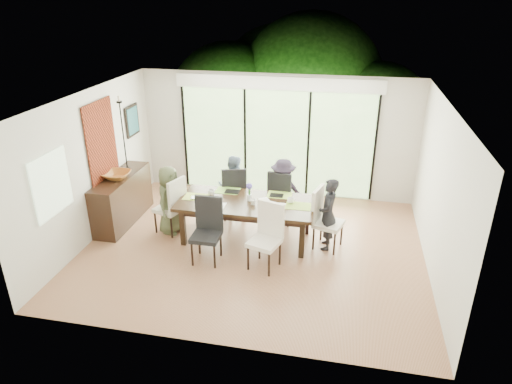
% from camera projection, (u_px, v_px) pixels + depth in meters
% --- Properties ---
extents(floor, '(6.00, 5.00, 0.01)m').
position_uv_depth(floor, '(253.00, 248.00, 8.27)').
color(floor, brown).
rests_on(floor, ground).
extents(ceiling, '(6.00, 5.00, 0.01)m').
position_uv_depth(ceiling, '(253.00, 99.00, 7.16)').
color(ceiling, white).
rests_on(ceiling, wall_back).
extents(wall_back, '(6.00, 0.02, 2.70)m').
position_uv_depth(wall_back, '(277.00, 136.00, 9.96)').
color(wall_back, beige).
rests_on(wall_back, floor).
extents(wall_front, '(6.00, 0.02, 2.70)m').
position_uv_depth(wall_front, '(210.00, 258.00, 5.47)').
color(wall_front, silver).
rests_on(wall_front, floor).
extents(wall_left, '(0.02, 5.00, 2.70)m').
position_uv_depth(wall_left, '(91.00, 166.00, 8.27)').
color(wall_left, white).
rests_on(wall_left, floor).
extents(wall_right, '(0.02, 5.00, 2.70)m').
position_uv_depth(wall_right, '(440.00, 194.00, 7.16)').
color(wall_right, beige).
rests_on(wall_right, floor).
extents(glass_doors, '(4.20, 0.02, 2.30)m').
position_uv_depth(glass_doors, '(276.00, 143.00, 9.98)').
color(glass_doors, '#598C3F').
rests_on(glass_doors, wall_back).
extents(blinds_header, '(4.40, 0.06, 0.28)m').
position_uv_depth(blinds_header, '(277.00, 83.00, 9.44)').
color(blinds_header, white).
rests_on(blinds_header, wall_back).
extents(mullion_a, '(0.05, 0.04, 2.30)m').
position_uv_depth(mullion_a, '(185.00, 137.00, 10.36)').
color(mullion_a, black).
rests_on(mullion_a, wall_back).
extents(mullion_b, '(0.05, 0.04, 2.30)m').
position_uv_depth(mullion_b, '(245.00, 141.00, 10.10)').
color(mullion_b, black).
rests_on(mullion_b, wall_back).
extents(mullion_c, '(0.05, 0.04, 2.30)m').
position_uv_depth(mullion_c, '(308.00, 145.00, 9.85)').
color(mullion_c, black).
rests_on(mullion_c, wall_back).
extents(mullion_d, '(0.05, 0.04, 2.30)m').
position_uv_depth(mullion_d, '(375.00, 149.00, 9.59)').
color(mullion_d, black).
rests_on(mullion_d, wall_back).
extents(side_window, '(0.02, 0.90, 1.00)m').
position_uv_depth(side_window, '(52.00, 184.00, 7.13)').
color(side_window, '#8CAD7F').
rests_on(side_window, wall_left).
extents(deck, '(6.00, 1.80, 0.10)m').
position_uv_depth(deck, '(281.00, 180.00, 11.33)').
color(deck, brown).
rests_on(deck, ground).
extents(rail_top, '(6.00, 0.08, 0.06)m').
position_uv_depth(rail_top, '(287.00, 147.00, 11.79)').
color(rail_top, brown).
rests_on(rail_top, deck).
extents(foliage_left, '(3.20, 3.20, 3.20)m').
position_uv_depth(foliage_left, '(228.00, 101.00, 12.65)').
color(foliage_left, '#14380F').
rests_on(foliage_left, ground).
extents(foliage_mid, '(4.00, 4.00, 4.00)m').
position_uv_depth(foliage_mid, '(310.00, 87.00, 12.64)').
color(foliage_mid, '#14380F').
rests_on(foliage_mid, ground).
extents(foliage_right, '(2.80, 2.80, 2.80)m').
position_uv_depth(foliage_right, '(376.00, 116.00, 11.82)').
color(foliage_right, '#14380F').
rests_on(foliage_right, ground).
extents(foliage_far, '(3.60, 3.60, 3.60)m').
position_uv_depth(foliage_far, '(279.00, 87.00, 13.52)').
color(foliage_far, '#14380F').
rests_on(foliage_far, ground).
extents(table_top, '(2.47, 1.13, 0.06)m').
position_uv_depth(table_top, '(246.00, 203.00, 8.27)').
color(table_top, black).
rests_on(table_top, floor).
extents(table_apron, '(2.27, 0.93, 0.10)m').
position_uv_depth(table_apron, '(246.00, 208.00, 8.30)').
color(table_apron, black).
rests_on(table_apron, floor).
extents(table_leg_fl, '(0.09, 0.09, 0.71)m').
position_uv_depth(table_leg_fl, '(183.00, 227.00, 8.24)').
color(table_leg_fl, black).
rests_on(table_leg_fl, floor).
extents(table_leg_fr, '(0.09, 0.09, 0.71)m').
position_uv_depth(table_leg_fr, '(302.00, 239.00, 7.84)').
color(table_leg_fr, black).
rests_on(table_leg_fr, floor).
extents(table_leg_bl, '(0.09, 0.09, 0.71)m').
position_uv_depth(table_leg_bl, '(198.00, 207.00, 9.01)').
color(table_leg_bl, black).
rests_on(table_leg_bl, floor).
extents(table_leg_br, '(0.09, 0.09, 0.71)m').
position_uv_depth(table_leg_br, '(307.00, 217.00, 8.61)').
color(table_leg_br, black).
rests_on(table_leg_br, floor).
extents(chair_left_end, '(0.60, 0.60, 1.13)m').
position_uv_depth(chair_left_end, '(169.00, 204.00, 8.61)').
color(chair_left_end, beige).
rests_on(chair_left_end, floor).
extents(chair_right_end, '(0.59, 0.59, 1.13)m').
position_uv_depth(chair_right_end, '(329.00, 219.00, 8.06)').
color(chair_right_end, white).
rests_on(chair_right_end, floor).
extents(chair_far_left, '(0.59, 0.59, 1.13)m').
position_uv_depth(chair_far_left, '(234.00, 191.00, 9.18)').
color(chair_far_left, black).
rests_on(chair_far_left, floor).
extents(chair_far_right, '(0.56, 0.56, 1.13)m').
position_uv_depth(chair_far_right, '(283.00, 195.00, 9.00)').
color(chair_far_right, black).
rests_on(chair_far_right, floor).
extents(chair_near_left, '(0.48, 0.48, 1.13)m').
position_uv_depth(chair_near_left, '(206.00, 232.00, 7.65)').
color(chair_near_left, black).
rests_on(chair_near_left, floor).
extents(chair_near_right, '(0.60, 0.60, 1.13)m').
position_uv_depth(chair_near_right, '(264.00, 238.00, 7.47)').
color(chair_near_right, white).
rests_on(chair_near_right, floor).
extents(person_left_end, '(0.51, 0.69, 1.33)m').
position_uv_depth(person_left_end, '(169.00, 200.00, 8.57)').
color(person_left_end, '#495236').
rests_on(person_left_end, floor).
extents(person_right_end, '(0.42, 0.64, 1.33)m').
position_uv_depth(person_right_end, '(328.00, 214.00, 8.03)').
color(person_right_end, black).
rests_on(person_right_end, floor).
extents(person_far_left, '(0.62, 0.39, 1.33)m').
position_uv_depth(person_far_left, '(233.00, 187.00, 9.12)').
color(person_far_left, slate).
rests_on(person_far_left, floor).
extents(person_far_right, '(0.67, 0.48, 1.33)m').
position_uv_depth(person_far_right, '(283.00, 191.00, 8.94)').
color(person_far_right, '#251E2D').
rests_on(person_far_right, floor).
extents(placemat_left, '(0.45, 0.33, 0.01)m').
position_uv_depth(placemat_left, '(196.00, 197.00, 8.43)').
color(placemat_left, '#9CB03E').
rests_on(placemat_left, table_top).
extents(placemat_right, '(0.45, 0.33, 0.01)m').
position_uv_depth(placemat_right, '(298.00, 206.00, 8.08)').
color(placemat_right, olive).
rests_on(placemat_right, table_top).
extents(placemat_far_l, '(0.45, 0.33, 0.01)m').
position_uv_depth(placemat_far_l, '(228.00, 191.00, 8.69)').
color(placemat_far_l, '#82BC43').
rests_on(placemat_far_l, table_top).
extents(placemat_far_r, '(0.45, 0.33, 0.01)m').
position_uv_depth(placemat_far_r, '(280.00, 195.00, 8.51)').
color(placemat_far_r, '#98C044').
rests_on(placemat_far_r, table_top).
extents(placemat_paper, '(0.45, 0.33, 0.01)m').
position_uv_depth(placemat_paper, '(212.00, 206.00, 8.08)').
color(placemat_paper, white).
rests_on(placemat_paper, table_top).
extents(tablet_far_l, '(0.27, 0.19, 0.01)m').
position_uv_depth(tablet_far_l, '(232.00, 192.00, 8.63)').
color(tablet_far_l, black).
rests_on(tablet_far_l, table_top).
extents(tablet_far_r, '(0.25, 0.18, 0.01)m').
position_uv_depth(tablet_far_r, '(276.00, 195.00, 8.47)').
color(tablet_far_r, black).
rests_on(tablet_far_r, table_top).
extents(papers, '(0.31, 0.23, 0.00)m').
position_uv_depth(papers, '(284.00, 206.00, 8.08)').
color(papers, white).
rests_on(papers, table_top).
extents(platter_base, '(0.27, 0.27, 0.02)m').
position_uv_depth(platter_base, '(212.00, 205.00, 8.08)').
color(platter_base, white).
rests_on(platter_base, table_top).
extents(platter_snacks, '(0.21, 0.21, 0.01)m').
position_uv_depth(platter_snacks, '(212.00, 204.00, 8.07)').
color(platter_snacks, orange).
rests_on(platter_snacks, table_top).
extents(vase, '(0.08, 0.08, 0.12)m').
position_uv_depth(vase, '(249.00, 197.00, 8.26)').
color(vase, silver).
rests_on(vase, table_top).
extents(hyacinth_stems, '(0.04, 0.04, 0.16)m').
position_uv_depth(hyacinth_stems, '(249.00, 191.00, 8.21)').
color(hyacinth_stems, '#337226').
rests_on(hyacinth_stems, table_top).
extents(hyacinth_blooms, '(0.11, 0.11, 0.11)m').
position_uv_depth(hyacinth_blooms, '(249.00, 186.00, 8.17)').
color(hyacinth_blooms, '#5F50C8').
rests_on(hyacinth_blooms, table_top).
extents(laptop, '(0.37, 0.26, 0.03)m').
position_uv_depth(laptop, '(200.00, 199.00, 8.31)').
color(laptop, silver).
rests_on(laptop, table_top).
extents(cup_a, '(0.18, 0.18, 0.10)m').
position_uv_depth(cup_a, '(211.00, 192.00, 8.50)').
color(cup_a, white).
rests_on(cup_a, table_top).
extents(cup_b, '(0.14, 0.14, 0.09)m').
position_uv_depth(cup_b, '(253.00, 202.00, 8.12)').
color(cup_b, white).
rests_on(cup_b, table_top).
extents(cup_c, '(0.18, 0.18, 0.10)m').
position_uv_depth(cup_c, '(291.00, 201.00, 8.18)').
color(cup_c, white).
rests_on(cup_c, table_top).
extents(book, '(0.26, 0.28, 0.02)m').
position_uv_depth(book, '(260.00, 201.00, 8.25)').
color(book, white).
rests_on(book, table_top).
extents(sideboard, '(0.49, 1.73, 0.97)m').
position_uv_depth(sideboard, '(122.00, 199.00, 9.03)').
color(sideboard, black).
rests_on(sideboard, floor).
extents(bowl, '(0.51, 0.51, 0.13)m').
position_uv_depth(bowl, '(117.00, 175.00, 8.72)').
color(bowl, '#945520').
rests_on(bowl, sideboard).
extents(candlestick_base, '(0.11, 0.11, 0.04)m').
position_uv_depth(candlestick_base, '(127.00, 169.00, 9.14)').
color(candlestick_base, black).
rests_on(candlestick_base, sideboard).
extents(candlestick_shaft, '(0.03, 0.03, 1.35)m').
position_uv_depth(candlestick_shaft, '(123.00, 136.00, 8.86)').
color(candlestick_shaft, black).
rests_on(candlestick_shaft, sideboard).
extents(candlestick_pan, '(0.11, 0.11, 0.03)m').
position_uv_depth(candlestick_pan, '(119.00, 102.00, 8.58)').
color(candlestick_pan, black).
rests_on(candlestick_pan, sideboard).
extents(candle, '(0.04, 0.04, 0.11)m').
position_uv_depth(candle, '(119.00, 99.00, 8.56)').
color(candle, silver).
rests_on(candle, sideboard).
extents(tapestry, '(0.02, 1.00, 1.50)m').
position_uv_depth(tapestry, '(101.00, 141.00, 8.47)').
color(tapestry, maroon).
rests_on(tapestry, wall_left).
extents(art_frame, '(0.03, 0.55, 0.65)m').
position_uv_depth(art_frame, '(132.00, 121.00, 9.61)').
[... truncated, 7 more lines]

